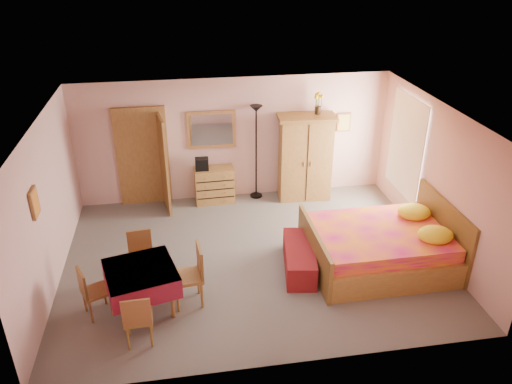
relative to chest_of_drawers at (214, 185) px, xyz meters
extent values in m
plane|color=slate|center=(0.47, -2.26, -0.38)|extent=(6.50, 6.50, 0.00)
plane|color=brown|center=(0.47, -2.26, 2.22)|extent=(6.50, 6.50, 0.00)
cube|color=#CF9D96|center=(0.47, 0.24, 0.92)|extent=(6.50, 0.10, 2.60)
cube|color=#CF9D96|center=(0.47, -4.76, 0.92)|extent=(6.50, 0.10, 2.60)
cube|color=#CF9D96|center=(-2.78, -2.26, 0.92)|extent=(0.10, 5.00, 2.60)
cube|color=#CF9D96|center=(3.72, -2.26, 0.92)|extent=(0.10, 5.00, 2.60)
cube|color=#9E6B35|center=(-1.43, 0.21, 0.64)|extent=(1.06, 0.12, 2.15)
cube|color=white|center=(3.68, -1.06, 1.07)|extent=(0.08, 1.40, 1.95)
cube|color=orange|center=(-2.75, -2.86, 1.32)|extent=(0.04, 0.32, 0.42)
cube|color=#D8BF59|center=(2.82, 0.21, 1.17)|extent=(0.30, 0.04, 0.40)
cube|color=#AB783A|center=(0.00, 0.00, 0.00)|extent=(0.83, 0.43, 0.77)
cube|color=silver|center=(0.00, 0.21, 1.17)|extent=(1.00, 0.07, 0.79)
cube|color=black|center=(-0.24, -0.01, 0.51)|extent=(0.28, 0.21, 0.25)
cube|color=black|center=(0.91, 0.09, 0.64)|extent=(0.34, 0.34, 2.05)
cube|color=#AB7839|center=(1.92, -0.09, 0.54)|extent=(1.21, 0.68, 1.84)
cube|color=yellow|center=(2.16, -0.02, 1.68)|extent=(0.18, 0.18, 0.45)
cube|color=#D3146E|center=(2.55, -2.77, 0.17)|extent=(2.40, 1.90, 1.11)
cube|color=maroon|center=(1.19, -2.70, -0.17)|extent=(0.68, 1.36, 0.43)
cube|color=maroon|center=(-1.37, -3.32, -0.02)|extent=(1.20, 1.20, 0.72)
cube|color=olive|center=(-1.40, -4.00, 0.04)|extent=(0.39, 0.39, 0.84)
cube|color=olive|center=(-1.40, -2.58, 0.04)|extent=(0.43, 0.43, 0.85)
cube|color=#986033|center=(-2.04, -3.31, 0.03)|extent=(0.49, 0.49, 0.82)
cube|color=#A27137|center=(-0.69, -3.27, 0.11)|extent=(0.48, 0.48, 0.98)
camera|label=1|loc=(-0.66, -9.49, 4.62)|focal=35.00mm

